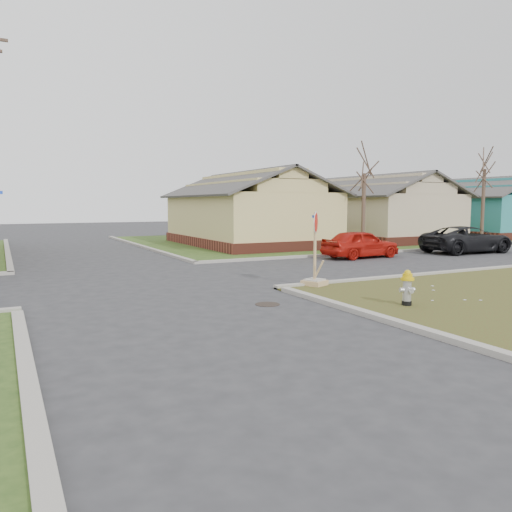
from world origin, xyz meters
name	(u,v)px	position (x,y,z in m)	size (l,w,h in m)	color
ground	(180,309)	(0.00, 0.00, 0.00)	(120.00, 120.00, 0.00)	#2C2C2E
verge_far_right	(380,237)	(22.00, 18.00, 0.03)	(37.00, 19.00, 0.05)	#294318
curbs	(132,281)	(0.00, 5.00, 0.00)	(80.00, 40.00, 0.12)	gray
manhole	(268,304)	(2.20, -0.50, 0.01)	(0.64, 0.64, 0.01)	black
side_house_yellow	(248,210)	(10.00, 16.50, 2.19)	(7.60, 11.60, 4.70)	brown
side_house_tan	(373,209)	(20.00, 16.50, 2.19)	(7.60, 11.60, 4.70)	brown
side_house_teal	(470,209)	(30.00, 16.50, 2.19)	(7.60, 11.60, 4.70)	brown
tree_mid_right	(363,212)	(14.00, 10.20, 2.15)	(0.22, 0.22, 4.20)	#473429
tree_far_right	(483,206)	(24.00, 10.50, 2.43)	(0.22, 0.22, 4.76)	#473429
fire_hydrant	(407,286)	(5.17, -2.38, 0.54)	(0.33, 0.33, 0.90)	black
stop_sign	(315,269)	(4.83, 1.26, 0.55)	(0.66, 0.64, 2.32)	tan
red_sedan	(360,244)	(11.50, 7.30, 0.68)	(1.60, 3.96, 1.35)	#B5150C
dark_pickup	(467,239)	(18.16, 6.73, 0.70)	(2.33, 5.06, 1.41)	black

